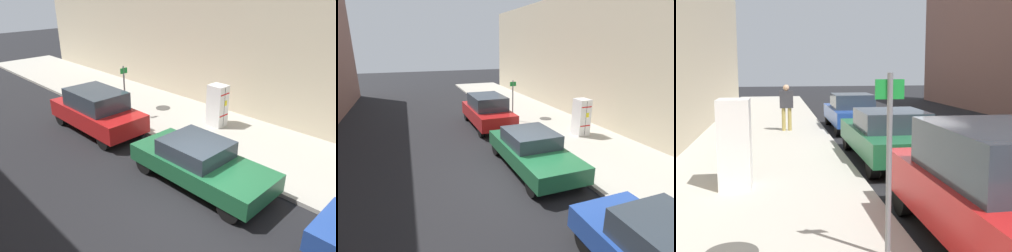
{
  "view_description": "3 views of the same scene",
  "coord_description": "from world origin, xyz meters",
  "views": [
    {
      "loc": [
        6.01,
        5.01,
        5.68
      ],
      "look_at": [
        -1.88,
        -3.05,
        0.78
      ],
      "focal_mm": 35.0,
      "sensor_mm": 36.0,
      "label": 1
    },
    {
      "loc": [
        3.28,
        7.4,
        4.37
      ],
      "look_at": [
        -0.43,
        -2.36,
        1.12
      ],
      "focal_mm": 28.0,
      "sensor_mm": 36.0,
      "label": 2
    },
    {
      "loc": [
        -3.68,
        -11.15,
        2.55
      ],
      "look_at": [
        -2.43,
        -3.48,
        1.42
      ],
      "focal_mm": 45.0,
      "sensor_mm": 36.0,
      "label": 3
    }
  ],
  "objects": [
    {
      "name": "building_facade_near",
      "position": [
        -7.22,
        0.0,
        3.67
      ],
      "size": [
        1.86,
        39.6,
        7.34
      ],
      "primitive_type": "cube",
      "color": "beige",
      "rests_on": "ground"
    },
    {
      "name": "manhole_cover",
      "position": [
        -4.29,
        -5.86,
        0.14
      ],
      "size": [
        0.7,
        0.7,
        0.02
      ],
      "primitive_type": "cylinder",
      "color": "#47443F",
      "rests_on": "sidewalk_slab"
    },
    {
      "name": "ground_plane",
      "position": [
        0.0,
        0.0,
        0.0
      ],
      "size": [
        80.0,
        80.0,
        0.0
      ],
      "primitive_type": "plane",
      "color": "black"
    },
    {
      "name": "sidewalk_slab",
      "position": [
        -4.06,
        0.0,
        0.07
      ],
      "size": [
        4.45,
        44.0,
        0.13
      ],
      "primitive_type": "cube",
      "color": "#B2ADA0",
      "rests_on": "ground"
    },
    {
      "name": "street_sign_post",
      "position": [
        -2.32,
        -6.24,
        1.44
      ],
      "size": [
        0.36,
        0.07,
        2.32
      ],
      "color": "slate",
      "rests_on": "sidewalk_slab"
    },
    {
      "name": "parked_suv_red",
      "position": [
        -0.74,
        -6.09,
        0.9
      ],
      "size": [
        1.89,
        4.46,
        1.75
      ],
      "color": "red",
      "rests_on": "ground"
    },
    {
      "name": "parked_sedan_green",
      "position": [
        -0.74,
        -0.51,
        0.72
      ],
      "size": [
        1.89,
        4.49,
        1.39
      ],
      "color": "#1E6038",
      "rests_on": "ground"
    },
    {
      "name": "discarded_refrigerator",
      "position": [
        -4.49,
        -2.77,
        1.02
      ],
      "size": [
        0.62,
        0.73,
        1.76
      ],
      "color": "white",
      "rests_on": "sidewalk_slab"
    }
  ]
}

